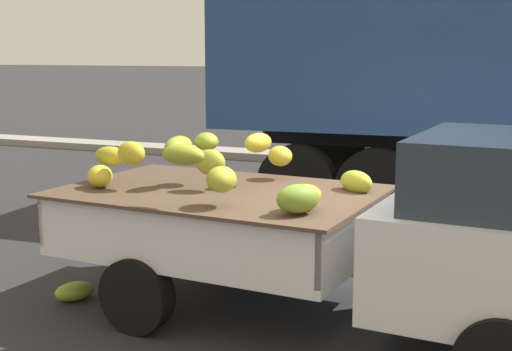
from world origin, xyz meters
TOP-DOWN VIEW (x-y plane):
  - ground at (0.00, 0.00)m, footprint 220.00×220.00m
  - curb_strip at (0.00, 8.42)m, footprint 80.00×0.80m
  - pickup_truck at (0.55, -0.22)m, footprint 4.97×2.17m
  - fallen_banana_bunch_near_tailgate at (-2.68, -0.48)m, footprint 0.41×0.44m

SIDE VIEW (x-z plane):
  - ground at x=0.00m, z-range 0.00..0.00m
  - curb_strip at x=0.00m, z-range 0.00..0.16m
  - fallen_banana_bunch_near_tailgate at x=-2.68m, z-range 0.00..0.17m
  - pickup_truck at x=0.55m, z-range 0.03..1.73m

